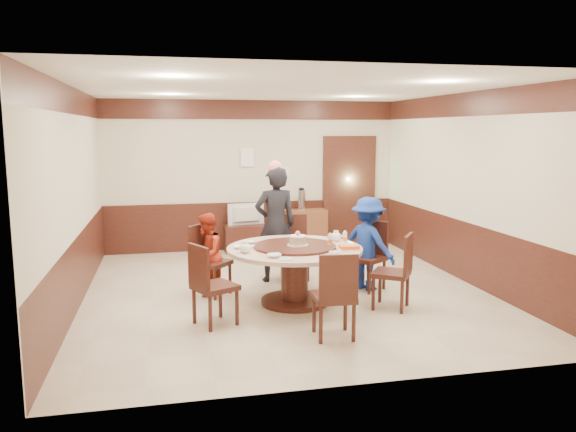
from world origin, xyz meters
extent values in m
plane|color=beige|center=(0.00, 0.00, 0.00)|extent=(6.00, 6.00, 0.00)
plane|color=white|center=(0.00, 0.00, 2.80)|extent=(6.00, 6.00, 0.00)
cube|color=beige|center=(0.00, 3.00, 1.40)|extent=(5.50, 0.04, 2.80)
cube|color=beige|center=(0.00, -3.00, 1.40)|extent=(5.50, 0.04, 2.80)
cube|color=beige|center=(-2.75, 0.00, 1.40)|extent=(0.04, 6.00, 2.80)
cube|color=beige|center=(2.75, 0.00, 1.40)|extent=(0.04, 6.00, 2.80)
cube|color=#3A1812|center=(0.00, 0.00, 0.45)|extent=(5.50, 6.00, 0.90)
cube|color=#3A1812|center=(0.00, 0.00, 2.62)|extent=(5.50, 6.00, 0.35)
cube|color=#3A1812|center=(1.90, 2.95, 1.05)|extent=(1.05, 0.08, 2.18)
cube|color=#8BD8A1|center=(1.90, 2.97, 1.05)|extent=(0.88, 0.02, 2.05)
cylinder|color=#3A1812|center=(0.00, -0.55, 0.03)|extent=(0.88, 0.88, 0.06)
cylinder|color=#3A1812|center=(0.00, -0.55, 0.35)|extent=(0.35, 0.35, 0.65)
cylinder|color=#CFA997|center=(0.00, -0.55, 0.72)|extent=(1.75, 1.75, 0.05)
cylinder|color=#3A1812|center=(0.00, -0.55, 0.77)|extent=(1.07, 1.07, 0.03)
cube|color=#3A1812|center=(1.14, -0.14, 0.45)|extent=(0.61, 0.61, 0.06)
cube|color=#3A1812|center=(1.32, -0.02, 0.72)|extent=(0.27, 0.37, 0.50)
cube|color=#3A1812|center=(1.14, -0.14, 0.21)|extent=(0.36, 0.36, 0.42)
cube|color=#3A1812|center=(0.28, 0.65, 0.45)|extent=(0.49, 0.49, 0.06)
cube|color=#3A1812|center=(0.30, 0.86, 0.72)|extent=(0.42, 0.09, 0.50)
cube|color=#3A1812|center=(0.28, 0.65, 0.21)|extent=(0.36, 0.36, 0.42)
cube|color=#3A1812|center=(-1.03, 0.06, 0.45)|extent=(0.62, 0.62, 0.06)
cube|color=#3A1812|center=(-1.19, 0.19, 0.72)|extent=(0.30, 0.35, 0.50)
cube|color=#3A1812|center=(-1.03, 0.06, 0.21)|extent=(0.36, 0.36, 0.42)
cube|color=#3A1812|center=(-1.09, -1.14, 0.45)|extent=(0.59, 0.59, 0.06)
cube|color=#3A1812|center=(-1.27, -1.24, 0.72)|extent=(0.22, 0.39, 0.50)
cube|color=#3A1812|center=(-1.09, -1.14, 0.21)|extent=(0.36, 0.36, 0.42)
cube|color=#3A1812|center=(0.14, -1.82, 0.45)|extent=(0.47, 0.47, 0.06)
cube|color=#3A1812|center=(0.13, -2.03, 0.72)|extent=(0.42, 0.07, 0.50)
cube|color=#3A1812|center=(0.14, -1.82, 0.21)|extent=(0.36, 0.36, 0.42)
cube|color=#3A1812|center=(1.15, -1.00, 0.45)|extent=(0.61, 0.61, 0.06)
cube|color=#3A1812|center=(1.32, -1.12, 0.72)|extent=(0.27, 0.37, 0.50)
cube|color=#3A1812|center=(1.15, -1.00, 0.21)|extent=(0.36, 0.36, 0.42)
imported|color=black|center=(-0.03, 0.61, 0.86)|extent=(0.66, 0.46, 1.72)
imported|color=#AB2A16|center=(-1.09, 0.08, 0.57)|extent=(0.58, 0.66, 1.14)
imported|color=navy|center=(1.17, -0.12, 0.66)|extent=(0.87, 0.99, 1.32)
cylinder|color=white|center=(0.03, -0.58, 0.79)|extent=(0.27, 0.27, 0.01)
cylinder|color=tan|center=(0.03, -0.58, 0.84)|extent=(0.22, 0.22, 0.10)
cylinder|color=white|center=(0.03, -0.58, 0.90)|extent=(0.22, 0.22, 0.01)
sphere|color=pink|center=(0.03, -0.58, 0.94)|extent=(0.06, 0.06, 0.06)
ellipsoid|color=white|center=(-0.68, -0.74, 0.81)|extent=(0.17, 0.15, 0.13)
ellipsoid|color=white|center=(0.64, -0.27, 0.81)|extent=(0.17, 0.15, 0.13)
imported|color=white|center=(-0.52, -0.18, 0.77)|extent=(0.14, 0.14, 0.03)
imported|color=white|center=(0.37, -1.12, 0.77)|extent=(0.15, 0.15, 0.05)
imported|color=white|center=(-0.37, -1.07, 0.77)|extent=(0.17, 0.17, 0.04)
imported|color=white|center=(0.67, -0.71, 0.77)|extent=(0.13, 0.13, 0.04)
imported|color=white|center=(-0.71, -0.47, 0.77)|extent=(0.16, 0.16, 0.04)
cylinder|color=white|center=(-0.25, -1.20, 0.76)|extent=(0.18, 0.18, 0.01)
cylinder|color=white|center=(0.45, -0.05, 0.76)|extent=(0.18, 0.18, 0.01)
cube|color=white|center=(0.63, -0.87, 0.76)|extent=(0.30, 0.20, 0.02)
cube|color=#E7551A|center=(0.63, -0.87, 0.79)|extent=(0.24, 0.15, 0.04)
cylinder|color=white|center=(0.46, -0.61, 0.83)|extent=(0.06, 0.06, 0.16)
cylinder|color=white|center=(0.70, -0.48, 0.83)|extent=(0.06, 0.06, 0.16)
cube|color=#3A1812|center=(-0.15, 2.75, 0.25)|extent=(0.85, 0.45, 0.50)
imported|color=gray|center=(-0.15, 2.75, 0.70)|extent=(0.70, 0.21, 0.40)
cube|color=brown|center=(0.97, 2.78, 0.38)|extent=(0.80, 0.40, 0.75)
cylinder|color=silver|center=(0.90, 2.78, 0.94)|extent=(0.15, 0.15, 0.38)
cube|color=white|center=(-0.10, 2.96, 1.75)|extent=(0.25, 0.00, 0.35)
cube|color=white|center=(0.55, 2.96, 1.45)|extent=(0.30, 0.00, 0.22)
camera|label=1|loc=(-1.60, -7.48, 2.25)|focal=35.00mm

